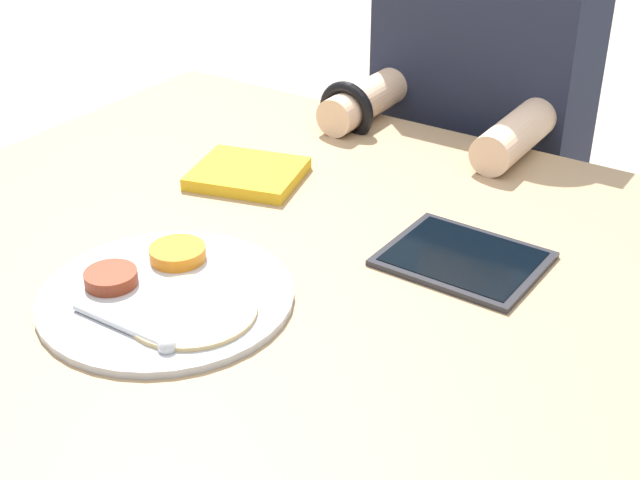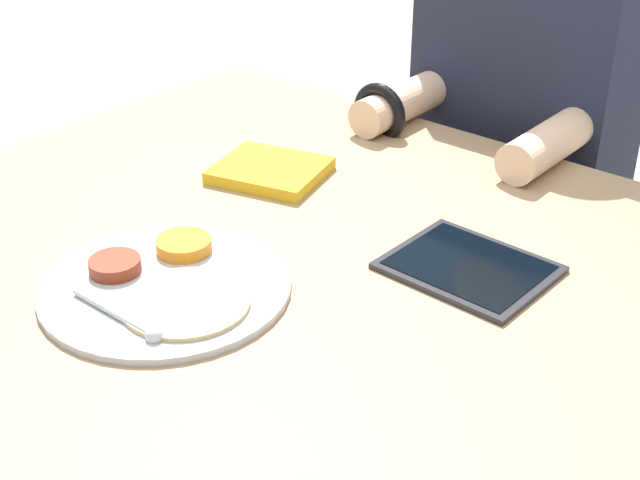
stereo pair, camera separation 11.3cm
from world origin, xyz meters
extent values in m
cube|color=#9E7F5B|center=(0.00, 0.00, 0.37)|extent=(1.26, 1.07, 0.74)
cylinder|color=#B7BABF|center=(-0.07, -0.17, 0.75)|extent=(0.32, 0.32, 0.01)
cylinder|color=orange|center=(-0.12, -0.10, 0.76)|extent=(0.08, 0.08, 0.02)
cylinder|color=maroon|center=(-0.15, -0.19, 0.76)|extent=(0.07, 0.07, 0.02)
cylinder|color=tan|center=(-0.02, -0.18, 0.76)|extent=(0.16, 0.16, 0.01)
cylinder|color=#B7BABF|center=(-0.07, -0.26, 0.76)|extent=(0.15, 0.01, 0.01)
sphere|color=#B7BABF|center=(0.01, -0.26, 0.76)|extent=(0.02, 0.02, 0.02)
cube|color=silver|center=(-0.20, 0.17, 0.75)|extent=(0.19, 0.18, 0.01)
cube|color=gold|center=(-0.20, 0.17, 0.75)|extent=(0.20, 0.18, 0.02)
cube|color=#28282D|center=(0.20, 0.12, 0.75)|extent=(0.21, 0.17, 0.01)
cube|color=black|center=(0.20, 0.12, 0.75)|extent=(0.19, 0.15, 0.00)
cube|color=black|center=(-0.03, 0.70, 0.22)|extent=(0.35, 0.22, 0.44)
cube|color=#1E2338|center=(-0.03, 0.70, 0.74)|extent=(0.39, 0.20, 0.60)
cylinder|color=beige|center=(-0.18, 0.50, 0.78)|extent=(0.07, 0.23, 0.07)
cylinder|color=beige|center=(0.11, 0.50, 0.78)|extent=(0.07, 0.23, 0.07)
torus|color=black|center=(-0.18, 0.43, 0.78)|extent=(0.11, 0.02, 0.11)
camera|label=1|loc=(0.61, -0.85, 1.36)|focal=50.00mm
camera|label=2|loc=(0.70, -0.78, 1.36)|focal=50.00mm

